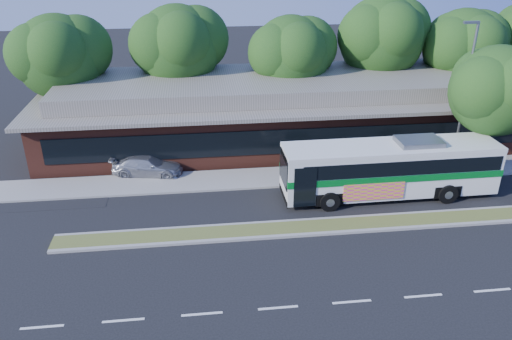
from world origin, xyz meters
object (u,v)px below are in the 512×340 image
Objects in this scene: transit_bus at (391,165)px; sidewalk_tree at (501,88)px; sedan at (147,165)px; lamp_post at (464,95)px.

sidewalk_tree is at bearing 15.13° from transit_bus.
transit_bus is at bearing -97.27° from sedan.
transit_bus is at bearing -164.30° from sidewalk_tree.
lamp_post is 19.14m from sedan.
lamp_post reaches higher than sedan.
lamp_post is at bearing 162.31° from sidewalk_tree.
sidewalk_tree reaches higher than transit_bus.
sidewalk_tree is (1.81, -0.58, 0.52)m from lamp_post.
sedan is at bearing 174.46° from lamp_post.
lamp_post is at bearing 25.97° from transit_bus.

